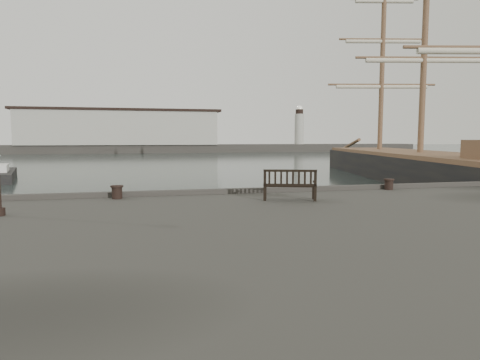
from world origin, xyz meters
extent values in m
plane|color=black|center=(0.00, 0.00, 0.00)|extent=(400.00, 400.00, 0.00)
cube|color=#383530|center=(0.00, 92.00, 1.00)|extent=(140.00, 8.00, 2.00)
cube|color=#9A998F|center=(-8.00, 92.00, 6.00)|extent=(46.00, 9.00, 8.00)
cube|color=black|center=(-8.00, 92.00, 10.30)|extent=(48.00, 9.50, 0.60)
cylinder|color=#9A998F|center=(38.00, 92.00, 6.00)|extent=(2.40, 2.40, 8.00)
sphere|color=silver|center=(38.00, 92.00, 11.40)|extent=(1.61, 1.61, 1.61)
cube|color=black|center=(1.10, -2.31, 2.05)|extent=(1.88, 1.12, 0.04)
cube|color=black|center=(1.02, -2.56, 2.32)|extent=(1.71, 0.61, 0.53)
cube|color=black|center=(1.10, -2.31, 1.80)|extent=(1.75, 1.01, 0.49)
cylinder|color=black|center=(-4.64, -0.65, 1.79)|extent=(0.52, 0.52, 0.46)
cylinder|color=black|center=(6.05, -0.50, 1.78)|extent=(0.51, 0.51, 0.44)
cube|color=black|center=(19.47, 15.91, 0.36)|extent=(14.66, 36.61, 3.59)
cube|color=brown|center=(19.47, 15.91, 2.30)|extent=(14.16, 35.84, 0.30)
cylinder|color=brown|center=(19.47, 15.91, 13.82)|extent=(0.50, 0.50, 23.34)
cylinder|color=brown|center=(21.61, 25.73, 12.42)|extent=(0.50, 0.50, 20.54)
camera|label=1|loc=(-3.88, -15.98, 3.67)|focal=32.00mm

